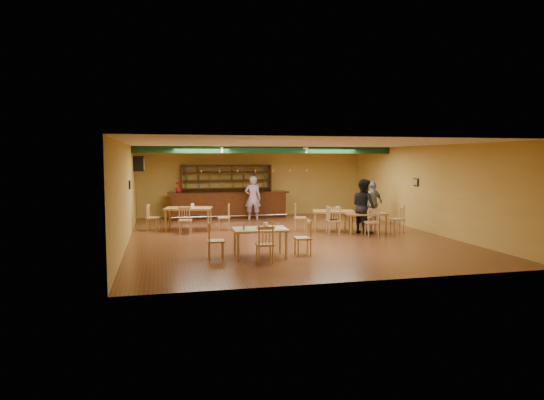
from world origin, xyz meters
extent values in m
plane|color=brown|center=(0.00, 0.00, 0.00)|extent=(12.00, 12.00, 0.00)
cube|color=#113319|center=(0.00, 2.80, 2.87)|extent=(10.00, 0.30, 0.25)
cube|color=white|center=(-1.80, 3.40, 2.94)|extent=(0.05, 2.50, 0.05)
cube|color=white|center=(1.40, 3.40, 2.94)|extent=(0.05, 2.50, 0.05)
cube|color=white|center=(-4.80, 4.20, 2.35)|extent=(0.34, 0.70, 0.48)
cube|color=black|center=(-4.97, 1.00, 1.70)|extent=(0.04, 0.34, 0.28)
cube|color=black|center=(4.97, 0.50, 1.70)|extent=(0.04, 0.34, 0.28)
cube|color=black|center=(-1.17, 5.15, 0.56)|extent=(5.13, 0.85, 1.13)
cube|color=black|center=(-1.17, 5.78, 1.14)|extent=(3.97, 0.40, 2.28)
imported|color=red|center=(-3.28, 5.15, 1.36)|extent=(0.32, 0.32, 0.45)
cube|color=#AF823E|center=(-3.05, 2.01, 0.41)|extent=(1.79, 1.29, 0.81)
cube|color=#AF823E|center=(1.92, 0.77, 0.36)|extent=(1.60, 1.22, 0.71)
cube|color=#AF823E|center=(2.83, 0.04, 0.35)|extent=(1.46, 0.96, 0.70)
cube|color=tan|center=(-1.51, -3.07, 0.37)|extent=(1.43, 0.95, 0.75)
cylinder|color=silver|center=(-1.41, -3.07, 0.75)|extent=(0.52, 0.52, 0.01)
cylinder|color=#EAE5C6|center=(-1.96, -3.22, 0.80)|extent=(0.08, 0.08, 0.11)
cube|color=white|center=(-1.16, -2.87, 0.76)|extent=(0.24, 0.21, 0.03)
cube|color=silver|center=(-1.26, -3.02, 0.76)|extent=(0.32, 0.25, 0.00)
cylinder|color=white|center=(-0.96, -3.27, 0.75)|extent=(0.23, 0.23, 0.01)
imported|color=purple|center=(-0.28, 4.33, 0.91)|extent=(0.74, 0.56, 1.83)
imported|color=black|center=(2.72, -0.03, 0.93)|extent=(0.91, 1.06, 1.87)
imported|color=slate|center=(4.03, 2.04, 0.83)|extent=(1.05, 0.73, 1.66)
camera|label=1|loc=(-4.02, -15.15, 2.56)|focal=31.72mm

